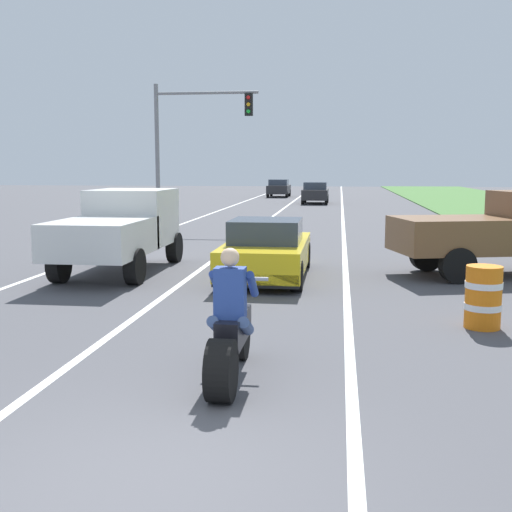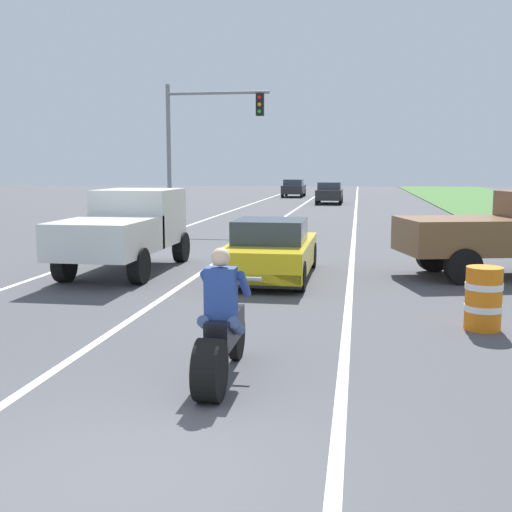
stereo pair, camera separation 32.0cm
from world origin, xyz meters
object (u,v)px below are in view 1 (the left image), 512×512
(pickup_truck_left_lane_white, at_px, (121,227))
(distant_car_further_ahead, at_px, (279,188))
(sports_car_yellow, at_px, (267,251))
(traffic_light_mast_near, at_px, (188,133))
(construction_barrel_nearest, at_px, (483,297))
(pickup_truck_right_shoulder_brown, at_px, (508,229))
(distant_car_far_ahead, at_px, (315,192))
(motorcycle_with_rider, at_px, (230,334))

(pickup_truck_left_lane_white, distance_m, distant_car_further_ahead, 39.59)
(sports_car_yellow, relative_size, distant_car_further_ahead, 1.08)
(distant_car_further_ahead, bearing_deg, pickup_truck_left_lane_white, -90.11)
(pickup_truck_left_lane_white, distance_m, traffic_light_mast_near, 12.18)
(construction_barrel_nearest, bearing_deg, pickup_truck_left_lane_white, 149.12)
(traffic_light_mast_near, distance_m, distant_car_further_ahead, 28.02)
(pickup_truck_right_shoulder_brown, xyz_separation_m, construction_barrel_nearest, (-1.65, -5.24, -0.60))
(sports_car_yellow, distance_m, distant_car_further_ahead, 40.13)
(traffic_light_mast_near, relative_size, distant_car_further_ahead, 1.50)
(sports_car_yellow, relative_size, construction_barrel_nearest, 4.30)
(traffic_light_mast_near, bearing_deg, distant_car_far_ahead, 75.55)
(motorcycle_with_rider, xyz_separation_m, pickup_truck_left_lane_white, (-4.02, 7.61, 0.51))
(construction_barrel_nearest, bearing_deg, pickup_truck_right_shoulder_brown, 72.51)
(sports_car_yellow, xyz_separation_m, distant_car_further_ahead, (-3.54, 39.97, 0.14))
(construction_barrel_nearest, bearing_deg, distant_car_far_ahead, 96.59)
(pickup_truck_right_shoulder_brown, height_order, distant_car_far_ahead, pickup_truck_right_shoulder_brown)
(pickup_truck_right_shoulder_brown, bearing_deg, pickup_truck_left_lane_white, -175.53)
(pickup_truck_left_lane_white, xyz_separation_m, distant_car_further_ahead, (0.07, 39.59, -0.33))
(traffic_light_mast_near, xyz_separation_m, distant_car_far_ahead, (4.69, 18.22, -3.21))
(pickup_truck_left_lane_white, xyz_separation_m, distant_car_far_ahead, (3.56, 30.00, -0.33))
(motorcycle_with_rider, bearing_deg, distant_car_far_ahead, 90.69)
(motorcycle_with_rider, height_order, distant_car_further_ahead, motorcycle_with_rider)
(motorcycle_with_rider, xyz_separation_m, sports_car_yellow, (-0.40, 7.23, 0.04))
(pickup_truck_right_shoulder_brown, height_order, traffic_light_mast_near, traffic_light_mast_near)
(distant_car_far_ahead, relative_size, distant_car_further_ahead, 1.00)
(distant_car_far_ahead, xyz_separation_m, distant_car_further_ahead, (-3.49, 9.59, 0.00))
(pickup_truck_right_shoulder_brown, height_order, construction_barrel_nearest, pickup_truck_right_shoulder_brown)
(pickup_truck_right_shoulder_brown, bearing_deg, sports_car_yellow, -168.86)
(sports_car_yellow, relative_size, distant_car_far_ahead, 1.08)
(motorcycle_with_rider, distance_m, construction_barrel_nearest, 4.70)
(traffic_light_mast_near, height_order, distant_car_far_ahead, traffic_light_mast_near)
(pickup_truck_right_shoulder_brown, relative_size, traffic_light_mast_near, 0.86)
(motorcycle_with_rider, relative_size, pickup_truck_left_lane_white, 0.46)
(construction_barrel_nearest, bearing_deg, distant_car_further_ahead, 99.62)
(sports_car_yellow, xyz_separation_m, pickup_truck_left_lane_white, (-3.62, 0.38, 0.48))
(sports_car_yellow, xyz_separation_m, construction_barrel_nearest, (3.94, -4.14, -0.13))
(sports_car_yellow, height_order, pickup_truck_right_shoulder_brown, pickup_truck_right_shoulder_brown)
(pickup_truck_right_shoulder_brown, relative_size, distant_car_far_ahead, 1.29)
(distant_car_far_ahead, bearing_deg, construction_barrel_nearest, -83.41)
(pickup_truck_right_shoulder_brown, xyz_separation_m, traffic_light_mast_near, (-10.33, 11.06, 2.88))
(distant_car_far_ahead, distance_m, distant_car_further_ahead, 10.21)
(pickup_truck_right_shoulder_brown, bearing_deg, distant_car_further_ahead, 103.22)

